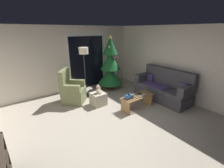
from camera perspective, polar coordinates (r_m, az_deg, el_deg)
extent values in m
plane|color=#9E9384|center=(4.12, 1.36, -15.07)|extent=(7.00, 7.00, 0.00)
cube|color=beige|center=(6.19, -16.38, 8.71)|extent=(5.72, 0.12, 2.50)
cube|color=beige|center=(5.72, 24.92, 6.83)|extent=(0.12, 6.00, 2.50)
cube|color=silver|center=(6.47, -9.26, 8.35)|extent=(1.60, 0.02, 2.20)
cube|color=black|center=(6.46, -9.16, 7.89)|extent=(1.50, 0.02, 2.10)
cube|color=#3D3D42|center=(5.67, 17.92, -3.88)|extent=(0.76, 1.90, 0.34)
cube|color=#3D3D42|center=(5.27, 23.46, -3.60)|extent=(0.68, 0.60, 0.14)
cube|color=#3D3D42|center=(5.57, 18.05, -1.67)|extent=(0.68, 0.60, 0.14)
cube|color=#3D3D42|center=(5.92, 13.25, 0.06)|extent=(0.68, 0.60, 0.14)
cube|color=#3D3D42|center=(5.71, 20.35, 2.51)|extent=(0.20, 1.90, 0.60)
cube|color=#3D3D42|center=(5.10, 26.28, -2.21)|extent=(0.76, 0.20, 0.28)
cube|color=#3D3D42|center=(6.02, 11.74, 2.63)|extent=(0.76, 0.20, 0.28)
cube|color=#47386B|center=(5.66, 15.99, -0.25)|extent=(0.60, 0.90, 0.02)
cube|color=#47386B|center=(5.31, 25.50, -1.28)|extent=(0.12, 0.32, 0.28)
cube|color=#47386B|center=(6.03, 13.95, 2.49)|extent=(0.12, 0.32, 0.28)
cube|color=#9E7547|center=(4.70, 11.07, -5.28)|extent=(1.10, 0.05, 0.04)
cube|color=#9E7547|center=(4.75, 10.30, -4.93)|extent=(1.10, 0.05, 0.04)
cube|color=#9E7547|center=(4.81, 9.54, -4.59)|extent=(1.10, 0.05, 0.04)
cube|color=#9E7547|center=(4.86, 8.80, -4.26)|extent=(1.10, 0.05, 0.04)
cube|color=#9E7547|center=(4.92, 8.08, -3.93)|extent=(1.10, 0.05, 0.04)
cube|color=#9E7547|center=(4.59, 5.06, -8.47)|extent=(0.05, 0.36, 0.37)
cube|color=#9E7547|center=(5.23, 13.19, -5.26)|extent=(0.05, 0.36, 0.37)
cube|color=black|center=(4.95, 10.38, -3.52)|extent=(0.12, 0.16, 0.02)
cube|color=#ADADB2|center=(4.93, 11.64, -3.74)|extent=(0.09, 0.16, 0.02)
cube|color=silver|center=(4.77, 10.83, -4.50)|extent=(0.16, 0.08, 0.02)
cube|color=#333338|center=(4.87, 9.00, -3.86)|extent=(0.16, 0.12, 0.02)
cube|color=#6B3D7A|center=(4.59, 6.29, -5.07)|extent=(0.27, 0.16, 0.04)
cube|color=#285684|center=(4.57, 6.35, -4.66)|extent=(0.27, 0.21, 0.03)
cube|color=#285684|center=(4.56, 6.48, -4.26)|extent=(0.20, 0.18, 0.04)
cube|color=black|center=(4.55, 6.40, -3.99)|extent=(0.11, 0.16, 0.01)
cylinder|color=#4C1E19|center=(6.48, -0.60, -1.06)|extent=(0.36, 0.36, 0.10)
cylinder|color=brown|center=(6.44, -0.61, -0.14)|extent=(0.08, 0.08, 0.12)
cone|color=#195628|center=(6.32, -0.62, 3.20)|extent=(1.01, 1.01, 0.66)
cone|color=#195628|center=(6.17, -0.64, 8.57)|extent=(0.80, 0.80, 0.66)
cone|color=#195628|center=(6.08, -0.66, 14.15)|extent=(0.59, 0.59, 0.66)
sphere|color=red|center=(6.09, 1.13, 13.16)|extent=(0.06, 0.06, 0.06)
sphere|color=gold|center=(6.28, -0.67, 13.30)|extent=(0.06, 0.06, 0.06)
sphere|color=blue|center=(6.17, -2.73, 11.72)|extent=(0.06, 0.06, 0.06)
sphere|color=#B233A5|center=(6.25, 0.93, 12.14)|extent=(0.06, 0.06, 0.06)
sphere|color=white|center=(5.93, -1.08, 13.70)|extent=(0.06, 0.06, 0.06)
sphere|color=gold|center=(6.14, -2.90, 11.16)|extent=(0.06, 0.06, 0.06)
sphere|color=red|center=(6.24, 1.87, 9.60)|extent=(0.06, 0.06, 0.06)
sphere|color=#1E8C33|center=(5.91, -1.40, 0.47)|extent=(0.06, 0.06, 0.06)
sphere|color=#1E8C33|center=(5.92, -1.39, 12.13)|extent=(0.06, 0.06, 0.06)
sphere|color=#1E8C33|center=(6.38, 3.64, 2.34)|extent=(0.06, 0.06, 0.06)
sphere|color=blue|center=(5.93, 1.22, 3.74)|extent=(0.06, 0.06, 0.06)
sphere|color=red|center=(5.98, -2.25, 12.06)|extent=(0.06, 0.06, 0.06)
sphere|color=#B233A5|center=(5.94, 0.88, 10.37)|extent=(0.06, 0.06, 0.06)
sphere|color=blue|center=(6.55, -2.45, 6.38)|extent=(0.06, 0.06, 0.06)
cone|color=#EAD14C|center=(6.06, -0.67, 17.27)|extent=(0.14, 0.14, 0.12)
cube|color=olive|center=(5.37, -13.89, -5.00)|extent=(0.96, 0.96, 0.31)
cube|color=olive|center=(5.28, -14.11, -2.58)|extent=(0.96, 0.96, 0.18)
cube|color=olive|center=(5.23, -17.28, 1.71)|extent=(0.57, 0.62, 0.64)
cube|color=olive|center=(5.45, -13.18, 0.47)|extent=(0.53, 0.49, 0.22)
cube|color=olive|center=(4.95, -15.08, -1.66)|extent=(0.53, 0.49, 0.22)
cylinder|color=#2D2D30|center=(5.80, -9.59, -4.31)|extent=(0.28, 0.28, 0.02)
cylinder|color=#2D2D30|center=(5.53, -10.05, 3.15)|extent=(0.03, 0.03, 1.55)
cylinder|color=beige|center=(5.35, -10.62, 12.16)|extent=(0.32, 0.32, 0.22)
cube|color=#B2A893|center=(5.05, -5.15, -5.54)|extent=(0.44, 0.44, 0.40)
cylinder|color=beige|center=(4.98, -4.42, -2.92)|extent=(0.12, 0.12, 0.06)
cylinder|color=beige|center=(4.89, -4.71, -3.37)|extent=(0.12, 0.12, 0.06)
sphere|color=beige|center=(4.93, -5.26, -2.37)|extent=(0.15, 0.15, 0.15)
sphere|color=beige|center=(4.88, -5.30, -1.07)|extent=(0.11, 0.11, 0.11)
sphere|color=#F4E5C1|center=(4.87, -4.74, -1.22)|extent=(0.04, 0.04, 0.04)
sphere|color=beige|center=(4.90, -5.20, -0.41)|extent=(0.04, 0.04, 0.04)
sphere|color=beige|center=(4.83, -5.44, -0.71)|extent=(0.04, 0.04, 0.04)
sphere|color=beige|center=(4.98, -4.82, -1.98)|extent=(0.06, 0.06, 0.06)
sphere|color=beige|center=(4.85, -5.26, -2.59)|extent=(0.06, 0.06, 0.06)
cylinder|color=brown|center=(5.80, -4.45, -3.86)|extent=(0.12, 0.09, 0.06)
cylinder|color=brown|center=(5.87, -5.15, -3.60)|extent=(0.12, 0.09, 0.06)
sphere|color=brown|center=(5.85, -4.40, -2.94)|extent=(0.15, 0.15, 0.15)
sphere|color=brown|center=(5.81, -4.43, -1.86)|extent=(0.11, 0.11, 0.11)
sphere|color=#A37A51|center=(5.78, -4.77, -2.09)|extent=(0.04, 0.04, 0.04)
sphere|color=brown|center=(5.76, -4.18, -1.52)|extent=(0.04, 0.04, 0.04)
sphere|color=brown|center=(5.81, -4.71, -1.34)|extent=(0.04, 0.04, 0.04)
sphere|color=brown|center=(5.79, -4.04, -3.09)|extent=(0.06, 0.06, 0.06)
sphere|color=brown|center=(5.88, -5.04, -2.74)|extent=(0.06, 0.06, 0.06)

